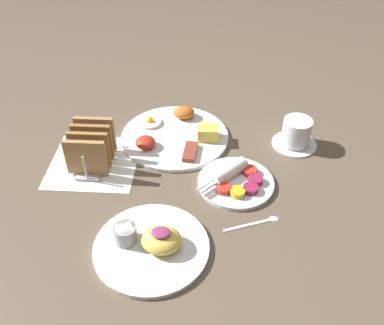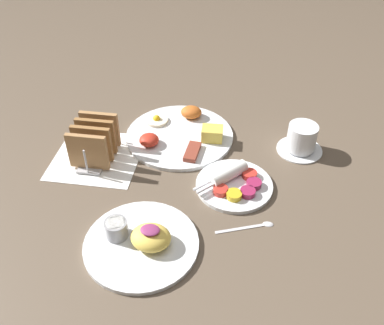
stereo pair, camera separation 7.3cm
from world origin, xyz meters
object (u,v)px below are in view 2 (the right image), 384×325
Objects in this scene: coffee_cup at (301,139)px; toast_rack at (95,141)px; plate_condiments at (234,183)px; plate_breakfast at (181,134)px; plate_foreground at (141,240)px.

toast_rack is at bearing -168.36° from coffee_cup.
toast_rack is 0.53m from coffee_cup.
plate_condiments is 1.54× the size of coffee_cup.
plate_breakfast is 0.24m from plate_condiments.
plate_foreground is at bearing -55.52° from toast_rack.
plate_condiments is at bearing -9.50° from toast_rack.
plate_condiments is at bearing -133.93° from coffee_cup.
plate_foreground is 0.33m from toast_rack.
coffee_cup is (0.52, 0.11, -0.02)m from toast_rack.
plate_breakfast is at bearing 87.59° from plate_foreground.
toast_rack is at bearing -148.93° from plate_breakfast.
plate_condiments is at bearing -48.32° from plate_breakfast.
plate_breakfast is 1.59× the size of plate_condiments.
plate_foreground reaches higher than plate_condiments.
plate_breakfast reaches higher than plate_condiments.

